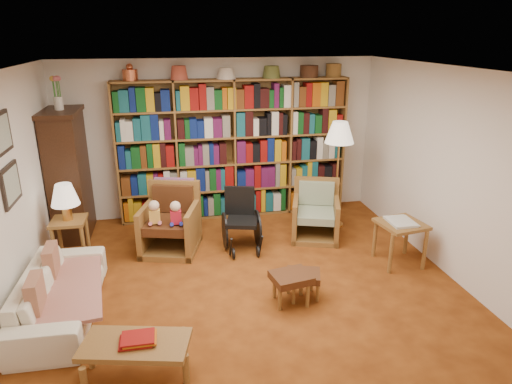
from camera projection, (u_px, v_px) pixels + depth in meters
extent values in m
plane|color=#8F4716|center=(248.00, 287.00, 5.42)|extent=(5.00, 5.00, 0.00)
plane|color=white|center=(247.00, 71.00, 4.59)|extent=(5.00, 5.00, 0.00)
plane|color=white|center=(220.00, 139.00, 7.32)|extent=(5.00, 0.00, 5.00)
plane|color=white|center=(323.00, 322.00, 2.69)|extent=(5.00, 0.00, 5.00)
plane|color=white|center=(1.00, 204.00, 4.54)|extent=(0.00, 5.00, 5.00)
plane|color=white|center=(453.00, 175.00, 5.46)|extent=(0.00, 5.00, 5.00)
cube|color=olive|center=(234.00, 149.00, 7.25)|extent=(3.60, 0.30, 2.20)
cube|color=#361D0E|center=(69.00, 177.00, 6.55)|extent=(0.45, 0.90, 1.80)
cube|color=#361D0E|center=(60.00, 112.00, 6.25)|extent=(0.50, 0.95, 0.06)
cylinder|color=white|center=(59.00, 103.00, 6.21)|extent=(0.12, 0.12, 0.18)
cube|color=black|center=(1.00, 133.00, 4.61)|extent=(0.03, 0.52, 0.42)
cube|color=gray|center=(3.00, 133.00, 4.61)|extent=(0.01, 0.44, 0.34)
cube|color=black|center=(11.00, 185.00, 4.79)|extent=(0.03, 0.52, 0.42)
cube|color=gray|center=(12.00, 185.00, 4.79)|extent=(0.01, 0.44, 0.34)
imported|color=#EEE5C9|center=(60.00, 293.00, 4.82)|extent=(1.79, 0.74, 0.52)
cube|color=beige|center=(65.00, 289.00, 4.81)|extent=(0.92, 1.47, 0.04)
cube|color=maroon|center=(52.00, 263.00, 5.05)|extent=(0.13, 0.37, 0.36)
cube|color=maroon|center=(36.00, 297.00, 4.40)|extent=(0.13, 0.37, 0.37)
cube|color=olive|center=(68.00, 221.00, 5.86)|extent=(0.44, 0.44, 0.04)
cylinder|color=olive|center=(54.00, 249.00, 5.76)|extent=(0.05, 0.05, 0.55)
cylinder|color=olive|center=(83.00, 247.00, 5.83)|extent=(0.05, 0.05, 0.55)
cylinder|color=olive|center=(60.00, 237.00, 6.09)|extent=(0.05, 0.05, 0.55)
cylinder|color=olive|center=(88.00, 235.00, 6.15)|extent=(0.05, 0.05, 0.55)
cylinder|color=gold|center=(67.00, 213.00, 5.82)|extent=(0.12, 0.12, 0.20)
cone|color=#F1E0C6|center=(64.00, 194.00, 5.74)|extent=(0.35, 0.35, 0.28)
cube|color=olive|center=(171.00, 247.00, 6.33)|extent=(0.91, 0.93, 0.08)
cube|color=olive|center=(145.00, 231.00, 6.18)|extent=(0.27, 0.75, 0.65)
cube|color=olive|center=(194.00, 227.00, 6.30)|extent=(0.27, 0.75, 0.65)
cube|color=olive|center=(169.00, 211.00, 6.51)|extent=(0.72, 0.28, 0.91)
cube|color=#4A2813|center=(170.00, 224.00, 6.18)|extent=(0.72, 0.77, 0.12)
cube|color=#4A2813|center=(168.00, 198.00, 6.37)|extent=(0.57, 0.25, 0.38)
cube|color=#CA3655|center=(168.00, 192.00, 6.45)|extent=(0.56, 0.21, 0.41)
cube|color=olive|center=(315.00, 235.00, 6.73)|extent=(0.85, 0.86, 0.07)
cube|color=olive|center=(296.00, 220.00, 6.59)|extent=(0.28, 0.68, 0.59)
cube|color=olive|center=(335.00, 217.00, 6.70)|extent=(0.28, 0.68, 0.59)
cube|color=olive|center=(309.00, 204.00, 6.89)|extent=(0.65, 0.28, 0.83)
cube|color=#91A180|center=(316.00, 215.00, 6.59)|extent=(0.67, 0.71, 0.11)
cube|color=#91A180|center=(311.00, 193.00, 6.77)|extent=(0.52, 0.25, 0.35)
cube|color=black|center=(242.00, 222.00, 6.24)|extent=(0.51, 0.51, 0.06)
cube|color=black|center=(240.00, 201.00, 6.35)|extent=(0.41, 0.15, 0.42)
cylinder|color=black|center=(225.00, 231.00, 6.33)|extent=(0.03, 0.52, 0.52)
cylinder|color=black|center=(257.00, 228.00, 6.42)|extent=(0.03, 0.52, 0.52)
cylinder|color=black|center=(233.00, 254.00, 6.08)|extent=(0.03, 0.15, 0.15)
cylinder|color=black|center=(258.00, 251.00, 6.14)|extent=(0.03, 0.15, 0.15)
cylinder|color=gold|center=(334.00, 224.00, 7.16)|extent=(0.28, 0.28, 0.03)
cylinder|color=gold|center=(337.00, 183.00, 6.94)|extent=(0.03, 0.03, 1.38)
cone|color=#F1E0C6|center=(340.00, 132.00, 6.68)|extent=(0.43, 0.43, 0.32)
cube|color=olive|center=(401.00, 224.00, 5.82)|extent=(0.61, 0.61, 0.04)
cylinder|color=olive|center=(391.00, 254.00, 5.66)|extent=(0.05, 0.05, 0.53)
cylinder|color=olive|center=(425.00, 251.00, 5.74)|extent=(0.05, 0.05, 0.53)
cylinder|color=olive|center=(375.00, 238.00, 6.08)|extent=(0.05, 0.05, 0.53)
cylinder|color=olive|center=(406.00, 235.00, 6.17)|extent=(0.05, 0.05, 0.53)
cube|color=silver|center=(402.00, 222.00, 5.81)|extent=(0.36, 0.42, 0.03)
cube|color=#4A2813|center=(291.00, 277.00, 5.01)|extent=(0.48, 0.43, 0.08)
cylinder|color=olive|center=(280.00, 299.00, 4.93)|extent=(0.04, 0.04, 0.27)
cylinder|color=olive|center=(308.00, 296.00, 4.99)|extent=(0.04, 0.04, 0.27)
cylinder|color=olive|center=(274.00, 287.00, 5.16)|extent=(0.04, 0.04, 0.27)
cylinder|color=olive|center=(301.00, 284.00, 5.22)|extent=(0.04, 0.04, 0.27)
cube|color=#4A2813|center=(303.00, 275.00, 5.13)|extent=(0.45, 0.41, 0.07)
cylinder|color=olive|center=(294.00, 294.00, 5.05)|extent=(0.04, 0.04, 0.24)
cylinder|color=olive|center=(318.00, 292.00, 5.10)|extent=(0.04, 0.04, 0.24)
cylinder|color=olive|center=(288.00, 284.00, 5.26)|extent=(0.04, 0.04, 0.24)
cylinder|color=olive|center=(312.00, 281.00, 5.31)|extent=(0.04, 0.04, 0.24)
cube|color=olive|center=(135.00, 345.00, 3.93)|extent=(1.00, 0.66, 0.05)
cylinder|color=olive|center=(84.00, 383.00, 3.74)|extent=(0.06, 0.06, 0.30)
cylinder|color=olive|center=(186.00, 369.00, 3.89)|extent=(0.06, 0.06, 0.30)
cylinder|color=olive|center=(91.00, 353.00, 4.08)|extent=(0.06, 0.06, 0.30)
cylinder|color=olive|center=(184.00, 342.00, 4.23)|extent=(0.06, 0.06, 0.30)
cube|color=brown|center=(135.00, 340.00, 3.91)|extent=(0.32, 0.28, 0.05)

